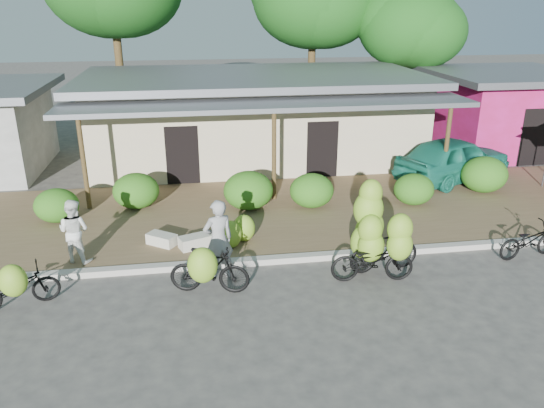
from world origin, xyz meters
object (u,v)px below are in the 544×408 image
Objects in this scene: bike_right at (389,247)px; teal_van at (454,158)px; bike_far_right at (529,241)px; vendor at (218,240)px; bike_center at (370,241)px; bystander at (74,231)px; sack_near at (196,241)px; tree_near_right at (405,24)px; bike_left at (208,269)px; sack_far at (162,239)px; bike_far_left at (16,287)px.

bike_right is 0.40× the size of teal_van.
bike_far_right is 7.60m from vendor.
bystander is at bearing 82.88° from bike_center.
teal_van is (8.88, 4.07, 0.61)m from sack_near.
tree_near_right is 17.43m from bike_left.
sack_near is 0.91m from sack_far.
bike_far_right is 10.98m from bystander.
bike_far_left is 3.73m from sack_far.
bike_far_right is 2.08× the size of sack_near.
bike_left is 2.74m from sack_far.
bike_far_left is at bearing 91.90° from teal_van.
teal_van is (8.66, 6.28, 0.26)m from bike_left.
bike_center is (3.68, 0.34, 0.24)m from bike_left.
bike_far_right is 2.36× the size of sack_far.
bike_center reaches higher than bike_far_left.
bystander is (-3.04, 1.88, 0.27)m from bike_left.
bike_far_left is 8.01m from bike_right.
bike_left is 3.70m from bike_center.
bike_center is 6.89m from bystander.
tree_near_right is 7.88× the size of sack_near.
bike_far_right is (4.18, 0.28, -0.41)m from bike_center.
tree_near_right is 3.79× the size of bike_far_right.
vendor is (-7.58, 0.12, 0.50)m from bike_far_right.
bystander reaches higher than sack_near.
bike_center is 3.43m from vendor.
tree_near_right reaches higher than vendor.
bike_far_left is at bearing 84.66° from bike_right.
bystander is (-7.16, 1.58, 0.19)m from bike_right.
bike_left reaches higher than sack_far.
bike_left is at bearing 85.50° from bike_far_right.
bystander is at bearing 86.10° from teal_van.
bike_center is 1.44× the size of bystander.
bystander is 12.50m from teal_van.
bike_left is 1.02× the size of bike_far_right.
bystander is at bearing -173.31° from sack_near.
tree_near_right is 4.32× the size of bystander.
bike_far_left reaches higher than sack_far.
sack_near is at bearing 69.81° from bike_far_right.
bike_left is 2.25m from sack_near.
teal_van is (8.39, 5.54, -0.07)m from vendor.
bike_left is 7.88m from bike_far_right.
bystander is at bearing 71.19° from bike_left.
sack_near reaches higher than sack_far.
teal_van is at bearing -137.10° from bystander.
bike_right is 3.88m from vendor.
sack_near is (-9.80, -11.68, -4.68)m from tree_near_right.
bike_far_left is 0.80× the size of bike_center.
tree_near_right is 3.79× the size of bike_right.
vendor is at bearing 76.34° from bike_right.
bike_center is 4.21m from bike_far_right.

